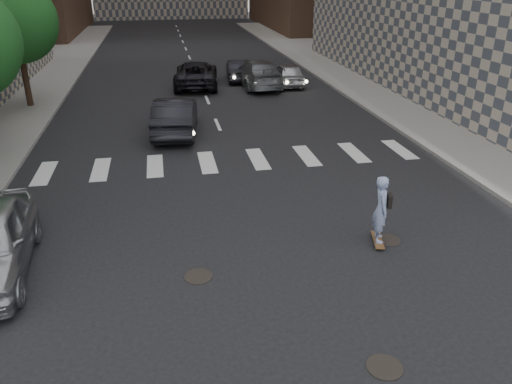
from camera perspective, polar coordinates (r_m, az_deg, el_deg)
The scene contains 12 objects.
ground at distance 11.73m, azimuth 3.91°, elevation -11.82°, with size 160.00×160.00×0.00m, color black.
sidewalk_right at distance 34.44m, azimuth 19.50°, elevation 11.49°, with size 13.00×80.00×0.15m, color gray.
tree_c at distance 29.19m, azimuth -25.77°, elevation 17.60°, with size 4.20×4.20×6.60m.
manhole_a at distance 10.27m, azimuth 14.48°, elevation -18.80°, with size 0.70×0.70×0.02m, color black.
manhole_b at distance 12.43m, azimuth -6.59°, elevation -9.55°, with size 0.70×0.70×0.02m, color black.
manhole_c at distance 14.34m, azimuth 14.80°, elevation -5.33°, with size 0.70×0.70×0.02m, color black.
skateboarder at distance 13.69m, azimuth 14.14°, elevation -1.90°, with size 0.61×1.02×1.97m.
traffic_car_a at distance 22.96m, azimuth -9.18°, elevation 8.63°, with size 1.75×5.03×1.66m, color black.
traffic_car_b at distance 32.23m, azimuth 0.26°, elevation 13.40°, with size 2.30×5.67×1.65m, color slate.
traffic_car_c at distance 32.46m, azimuth -6.85°, elevation 13.24°, with size 2.60×5.63×1.57m, color black.
traffic_car_d at distance 32.74m, azimuth 3.64°, elevation 13.32°, with size 1.67×4.16×1.42m, color #B9BBC1.
traffic_car_e at distance 34.14m, azimuth -2.04°, elevation 13.75°, with size 1.43×4.10×1.35m, color black.
Camera 1 is at (-2.54, -9.14, 6.90)m, focal length 35.00 mm.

